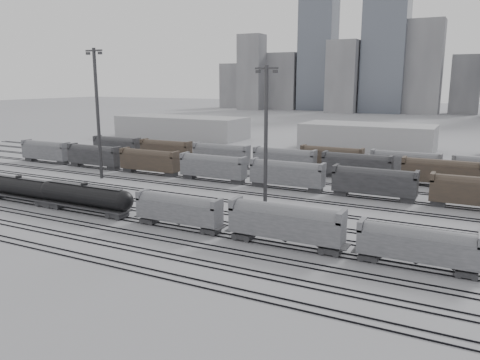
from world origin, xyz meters
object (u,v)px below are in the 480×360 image
at_px(hopper_car_a, 179,208).
at_px(hopper_car_b, 286,221).
at_px(light_mast_c, 266,139).
at_px(tank_car_a, 20,187).
at_px(tank_car_b, 85,196).
at_px(hopper_car_c, 417,244).

distance_m(hopper_car_a, hopper_car_b, 16.64).
bearing_deg(light_mast_c, tank_car_a, -164.98).
bearing_deg(hopper_car_b, tank_car_b, 180.00).
height_order(hopper_car_c, light_mast_c, light_mast_c).
distance_m(tank_car_b, hopper_car_c, 51.04).
bearing_deg(tank_car_a, hopper_car_a, 0.00).
relative_size(hopper_car_b, hopper_car_c, 1.14).
relative_size(tank_car_b, light_mast_c, 0.82).
bearing_deg(tank_car_a, tank_car_b, 0.00).
bearing_deg(tank_car_b, light_mast_c, 23.01).
xyz_separation_m(tank_car_b, hopper_car_b, (34.98, -0.00, 0.63)).
height_order(hopper_car_a, light_mast_c, light_mast_c).
bearing_deg(hopper_car_c, light_mast_c, 154.59).
bearing_deg(hopper_car_a, hopper_car_c, 0.00).
relative_size(hopper_car_a, hopper_car_c, 1.02).
height_order(tank_car_a, tank_car_b, tank_car_b).
height_order(tank_car_b, light_mast_c, light_mast_c).
bearing_deg(light_mast_c, tank_car_b, -156.99).
xyz_separation_m(hopper_car_b, light_mast_c, (-8.03, 11.45, 9.05)).
distance_m(hopper_car_a, hopper_car_c, 32.70).
height_order(tank_car_b, hopper_car_c, tank_car_b).
xyz_separation_m(hopper_car_b, hopper_car_c, (16.06, 0.00, -0.43)).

